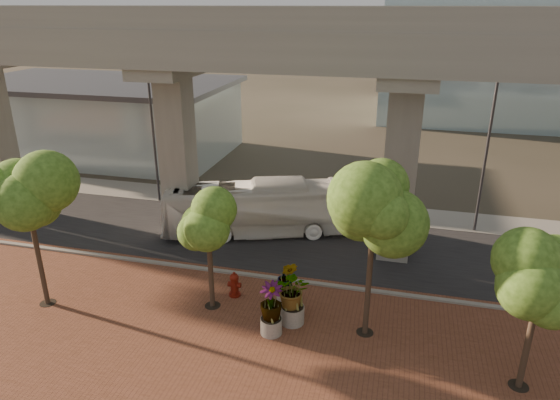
# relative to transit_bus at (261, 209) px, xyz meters

# --- Properties ---
(ground) EXTENTS (160.00, 160.00, 0.00)m
(ground) POSITION_rel_transit_bus_xyz_m (1.55, -2.92, -1.55)
(ground) COLOR #322F24
(ground) RESTS_ON ground
(brick_plaza) EXTENTS (70.00, 13.00, 0.06)m
(brick_plaza) POSITION_rel_transit_bus_xyz_m (1.55, -10.92, -1.52)
(brick_plaza) COLOR brown
(brick_plaza) RESTS_ON ground
(asphalt_road) EXTENTS (90.00, 8.00, 0.04)m
(asphalt_road) POSITION_rel_transit_bus_xyz_m (1.55, -0.92, -1.53)
(asphalt_road) COLOR black
(asphalt_road) RESTS_ON ground
(curb_strip) EXTENTS (70.00, 0.25, 0.16)m
(curb_strip) POSITION_rel_transit_bus_xyz_m (1.55, -4.92, -1.47)
(curb_strip) COLOR gray
(curb_strip) RESTS_ON ground
(far_sidewalk) EXTENTS (90.00, 3.00, 0.06)m
(far_sidewalk) POSITION_rel_transit_bus_xyz_m (1.55, 4.58, -1.52)
(far_sidewalk) COLOR gray
(far_sidewalk) RESTS_ON ground
(transit_viaduct) EXTENTS (72.00, 5.60, 12.40)m
(transit_viaduct) POSITION_rel_transit_bus_xyz_m (1.55, -0.92, 5.74)
(transit_viaduct) COLOR gray
(transit_viaduct) RESTS_ON ground
(station_pavilion) EXTENTS (23.00, 13.00, 6.30)m
(station_pavilion) POSITION_rel_transit_bus_xyz_m (-18.45, 13.08, 1.67)
(station_pavilion) COLOR #AEC1C7
(station_pavilion) RESTS_ON ground
(transit_bus) EXTENTS (11.35, 5.99, 3.09)m
(transit_bus) POSITION_rel_transit_bus_xyz_m (0.00, 0.00, 0.00)
(transit_bus) COLOR silver
(transit_bus) RESTS_ON ground
(fire_hydrant) EXTENTS (0.59, 0.54, 1.19)m
(fire_hydrant) POSITION_rel_transit_bus_xyz_m (0.73, -6.77, -0.92)
(fire_hydrant) COLOR maroon
(fire_hydrant) RESTS_ON ground
(planter_front) EXTENTS (2.20, 2.20, 2.42)m
(planter_front) POSITION_rel_transit_bus_xyz_m (3.75, -8.14, -0.02)
(planter_front) COLOR #9A978B
(planter_front) RESTS_ON ground
(planter_right) EXTENTS (2.16, 2.16, 2.30)m
(planter_right) POSITION_rel_transit_bus_xyz_m (3.08, -9.06, -0.09)
(planter_right) COLOR #9D988E
(planter_right) RESTS_ON ground
(planter_left) EXTENTS (2.08, 2.08, 2.28)m
(planter_left) POSITION_rel_transit_bus_xyz_m (3.27, -7.07, -0.10)
(planter_left) COLOR #ADAA9C
(planter_left) RESTS_ON ground
(street_tree_far_west) EXTENTS (4.07, 4.07, 7.10)m
(street_tree_far_west) POSITION_rel_transit_bus_xyz_m (-7.16, -9.43, 3.73)
(street_tree_far_west) COLOR #483629
(street_tree_far_west) RESTS_ON ground
(street_tree_near_west) EXTENTS (3.16, 3.16, 5.54)m
(street_tree_near_west) POSITION_rel_transit_bus_xyz_m (0.05, -7.81, 2.59)
(street_tree_near_west) COLOR #483629
(street_tree_near_west) RESTS_ON ground
(street_tree_near_east) EXTENTS (4.19, 4.19, 6.98)m
(street_tree_near_east) POSITION_rel_transit_bus_xyz_m (6.77, -8.10, 3.56)
(street_tree_near_east) COLOR #483629
(street_tree_near_east) RESTS_ON ground
(street_tree_far_east) EXTENTS (3.73, 3.73, 6.03)m
(street_tree_far_east) POSITION_rel_transit_bus_xyz_m (12.26, -9.85, 2.82)
(street_tree_far_east) COLOR #483629
(street_tree_far_east) RESTS_ON ground
(streetlamp_west) EXTENTS (0.45, 1.31, 9.02)m
(streetlamp_west) POSITION_rel_transit_bus_xyz_m (-8.09, 3.06, 3.71)
(streetlamp_west) COLOR #2C2C31
(streetlamp_west) RESTS_ON ground
(streetlamp_east) EXTENTS (0.46, 1.33, 9.20)m
(streetlamp_east) POSITION_rel_transit_bus_xyz_m (12.12, 3.30, 3.82)
(streetlamp_east) COLOR #333338
(streetlamp_east) RESTS_ON ground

